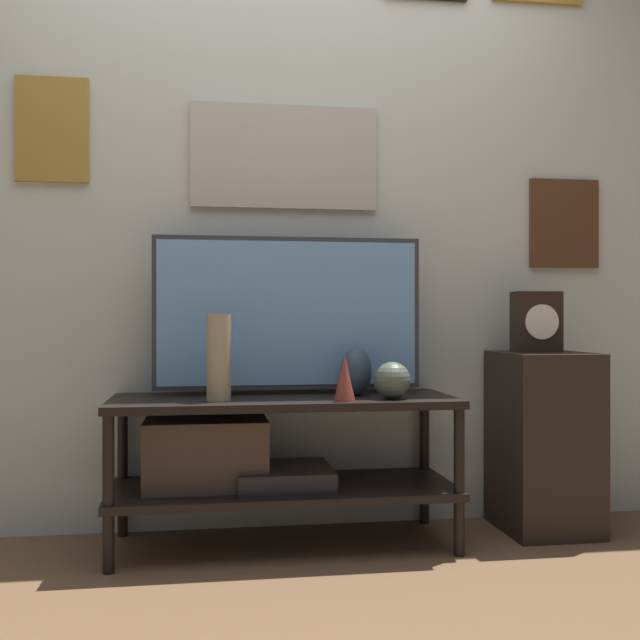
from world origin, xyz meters
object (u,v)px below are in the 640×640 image
(vase_slim_bronze, at_px, (345,378))
(mantel_clock, at_px, (536,322))
(vase_urn_stoneware, at_px, (356,371))
(television, at_px, (288,313))
(vase_round_glass, at_px, (392,380))
(vase_tall_ceramic, at_px, (219,357))

(vase_slim_bronze, bearing_deg, mantel_clock, 16.76)
(mantel_clock, bearing_deg, vase_urn_stoneware, -174.85)
(television, xyz_separation_m, mantel_clock, (1.03, -0.03, -0.03))
(television, height_order, vase_urn_stoneware, television)
(vase_slim_bronze, relative_size, vase_urn_stoneware, 0.91)
(vase_round_glass, distance_m, mantel_clock, 0.73)
(vase_tall_ceramic, bearing_deg, mantel_clock, 7.29)
(vase_urn_stoneware, bearing_deg, vase_tall_ceramic, -169.63)
(vase_slim_bronze, distance_m, vase_tall_ceramic, 0.46)
(vase_slim_bronze, relative_size, vase_tall_ceramic, 0.54)
(mantel_clock, bearing_deg, vase_tall_ceramic, -172.71)
(television, xyz_separation_m, vase_tall_ceramic, (-0.28, -0.20, -0.16))
(vase_tall_ceramic, distance_m, mantel_clock, 1.32)
(television, xyz_separation_m, vase_round_glass, (0.36, -0.23, -0.25))
(vase_round_glass, distance_m, vase_urn_stoneware, 0.17)
(vase_slim_bronze, xyz_separation_m, vase_tall_ceramic, (-0.45, 0.09, 0.07))
(television, relative_size, vase_round_glass, 7.65)
(vase_tall_ceramic, xyz_separation_m, mantel_clock, (1.30, 0.17, 0.13))
(vase_round_glass, relative_size, mantel_clock, 0.55)
(vase_round_glass, height_order, vase_tall_ceramic, vase_tall_ceramic)
(vase_urn_stoneware, relative_size, mantel_clock, 0.76)
(vase_tall_ceramic, bearing_deg, vase_slim_bronze, -11.35)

